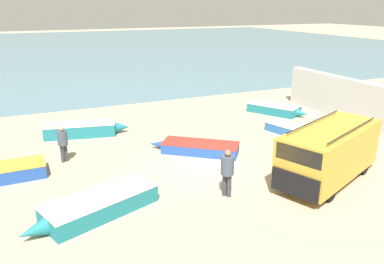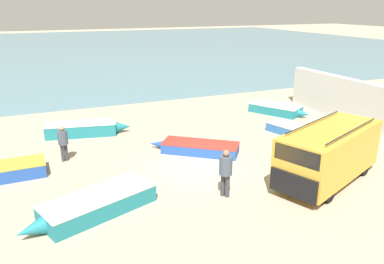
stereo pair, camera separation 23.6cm
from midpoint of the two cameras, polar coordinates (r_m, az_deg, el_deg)
ground_plane at (r=16.44m, az=2.15°, el=-5.37°), size 200.00×200.00×0.00m
sea_water at (r=66.21m, az=-17.67°, el=12.14°), size 120.00×80.00×0.01m
harbor_wall at (r=23.38m, az=26.46°, el=3.31°), size 0.50×13.94×2.54m
parked_van at (r=15.76m, az=20.51°, el=-2.94°), size 5.60×3.80×2.33m
fishing_rowboat_0 at (r=25.06m, az=13.11°, el=3.42°), size 2.95×3.86×0.58m
fishing_rowboat_1 at (r=13.29m, az=-14.12°, el=-10.70°), size 4.74×2.75×0.63m
fishing_rowboat_2 at (r=21.11m, az=-15.66°, el=0.48°), size 4.57×1.94×0.69m
fishing_rowboat_3 at (r=21.04m, az=16.05°, el=0.11°), size 2.10×3.88×0.49m
fishing_rowboat_4 at (r=17.11m, az=-26.88°, el=-5.47°), size 3.94×1.44×0.57m
fishing_rowboat_5 at (r=17.94m, az=1.25°, el=-2.37°), size 4.01×3.34×0.50m
fisherman_0 at (r=17.64m, az=-18.70°, el=-1.21°), size 0.44×0.44×1.66m
fisherman_1 at (r=13.67m, az=5.64°, el=-5.64°), size 0.48×0.48×1.83m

